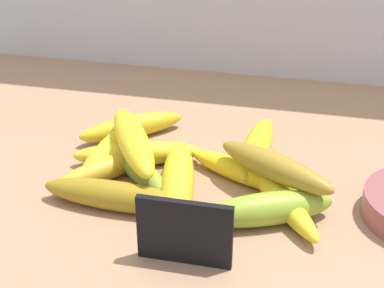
# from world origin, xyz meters

# --- Properties ---
(counter_top) EXTENTS (1.10, 0.76, 0.03)m
(counter_top) POSITION_xyz_m (0.00, 0.00, 0.01)
(counter_top) COLOR #A27A5A
(counter_top) RESTS_ON ground
(chalkboard_sign) EXTENTS (0.11, 0.02, 0.08)m
(chalkboard_sign) POSITION_xyz_m (-0.01, -0.18, 0.07)
(chalkboard_sign) COLOR black
(chalkboard_sign) RESTS_ON counter_top
(banana_0) EXTENTS (0.08, 0.21, 0.04)m
(banana_0) POSITION_xyz_m (-0.05, -0.05, 0.05)
(banana_0) COLOR yellow
(banana_0) RESTS_ON counter_top
(banana_1) EXTENTS (0.13, 0.19, 0.03)m
(banana_1) POSITION_xyz_m (0.08, -0.05, 0.05)
(banana_1) COLOR yellow
(banana_1) RESTS_ON counter_top
(banana_2) EXTENTS (0.17, 0.10, 0.03)m
(banana_2) POSITION_xyz_m (0.03, -0.00, 0.05)
(banana_2) COLOR yellow
(banana_2) RESTS_ON counter_top
(banana_3) EXTENTS (0.17, 0.11, 0.04)m
(banana_3) POSITION_xyz_m (0.07, -0.09, 0.05)
(banana_3) COLOR #8EAB30
(banana_3) RESTS_ON counter_top
(banana_4) EXTENTS (0.20, 0.05, 0.04)m
(banana_4) POSITION_xyz_m (-0.12, -0.10, 0.05)
(banana_4) COLOR olive
(banana_4) RESTS_ON counter_top
(banana_5) EXTENTS (0.13, 0.14, 0.03)m
(banana_5) POSITION_xyz_m (-0.16, -0.03, 0.05)
(banana_5) COLOR gold
(banana_5) RESTS_ON counter_top
(banana_6) EXTENTS (0.06, 0.17, 0.03)m
(banana_6) POSITION_xyz_m (-0.17, 0.02, 0.05)
(banana_6) COLOR yellow
(banana_6) RESTS_ON counter_top
(banana_7) EXTENTS (0.19, 0.09, 0.03)m
(banana_7) POSITION_xyz_m (-0.13, 0.01, 0.05)
(banana_7) COLOR yellow
(banana_7) RESTS_ON counter_top
(banana_8) EXTENTS (0.05, 0.18, 0.04)m
(banana_8) POSITION_xyz_m (0.04, 0.06, 0.05)
(banana_8) COLOR yellow
(banana_8) RESTS_ON counter_top
(banana_9) EXTENTS (0.16, 0.13, 0.04)m
(banana_9) POSITION_xyz_m (-0.16, 0.09, 0.05)
(banana_9) COLOR gold
(banana_9) RESTS_ON counter_top
(banana_10) EXTENTS (0.15, 0.15, 0.03)m
(banana_10) POSITION_xyz_m (-0.11, -0.03, 0.05)
(banana_10) COLOR #8BA93C
(banana_10) RESTS_ON counter_top
(banana_11) EXTENTS (0.17, 0.12, 0.04)m
(banana_11) POSITION_xyz_m (0.07, -0.03, 0.08)
(banana_11) COLOR olive
(banana_11) RESTS_ON banana_1
(banana_12) EXTENTS (0.13, 0.19, 0.04)m
(banana_12) POSITION_xyz_m (-0.12, -0.01, 0.08)
(banana_12) COLOR yellow
(banana_12) RESTS_ON banana_10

